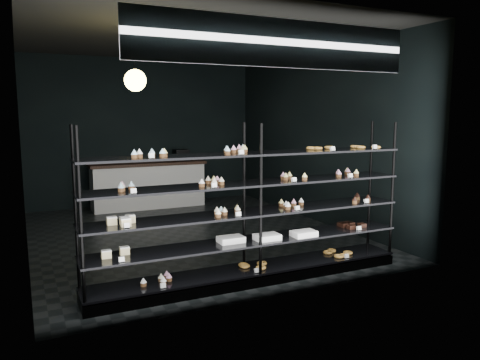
# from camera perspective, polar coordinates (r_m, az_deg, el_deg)

# --- Properties ---
(room) EXTENTS (5.01, 6.01, 3.20)m
(room) POSITION_cam_1_polar(r_m,az_deg,el_deg) (7.76, -6.32, 5.00)
(room) COLOR black
(room) RESTS_ON ground
(display_shelf) EXTENTS (4.00, 0.50, 1.91)m
(display_shelf) POSITION_cam_1_polar(r_m,az_deg,el_deg) (5.63, 1.34, -6.17)
(display_shelf) COLOR black
(display_shelf) RESTS_ON room
(signage) EXTENTS (3.30, 0.05, 0.50)m
(signage) POSITION_cam_1_polar(r_m,az_deg,el_deg) (5.12, 4.67, 16.30)
(signage) COLOR #0C1340
(signage) RESTS_ON room
(pendant_lamp) EXTENTS (0.29, 0.29, 0.87)m
(pendant_lamp) POSITION_cam_1_polar(r_m,az_deg,el_deg) (6.46, -12.65, 11.78)
(pendant_lamp) COLOR black
(pendant_lamp) RESTS_ON room
(service_counter) EXTENTS (2.45, 0.65, 1.23)m
(service_counter) POSITION_cam_1_polar(r_m,az_deg,el_deg) (10.24, -11.06, -0.51)
(service_counter) COLOR silver
(service_counter) RESTS_ON room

